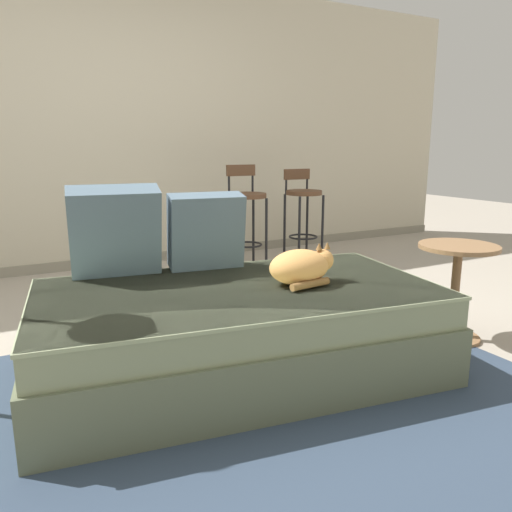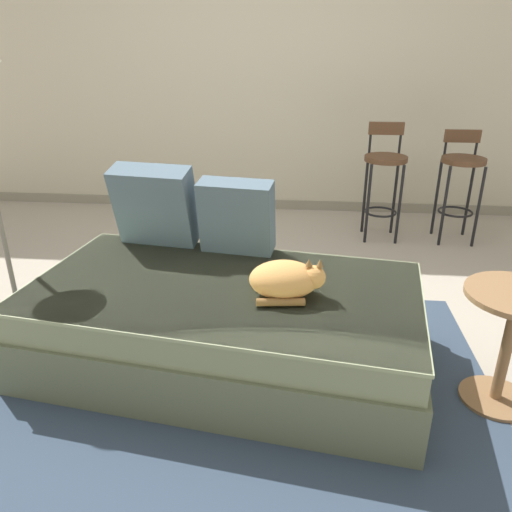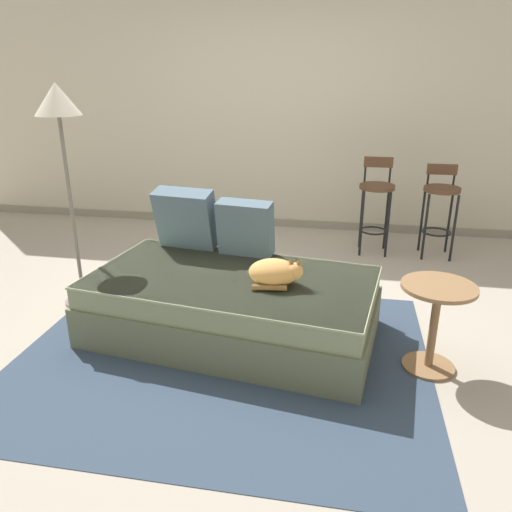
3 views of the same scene
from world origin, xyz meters
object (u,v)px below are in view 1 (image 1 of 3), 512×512
cat (302,266)px  couch (239,330)px  throw_pillow_corner (115,231)px  throw_pillow_middle (206,231)px  side_table (456,278)px  bar_stool_near_window (247,207)px  bar_stool_by_doorway (303,204)px

cat → couch: bearing=165.4°
throw_pillow_corner → cat: bearing=-36.6°
couch → throw_pillow_corner: 0.81m
throw_pillow_corner → cat: size_ratio=1.33×
throw_pillow_middle → side_table: throw_pillow_middle is taller
throw_pillow_middle → bar_stool_near_window: 1.80m
throw_pillow_middle → side_table: (1.28, -0.61, -0.29)m
cat → side_table: cat is taller
couch → cat: size_ratio=5.61×
couch → side_table: 1.32m
bar_stool_near_window → bar_stool_by_doorway: bar_stool_near_window is taller
throw_pillow_middle → couch: bearing=-91.7°
throw_pillow_middle → cat: throw_pillow_middle is taller
throw_pillow_middle → bar_stool_near_window: bar_stool_near_window is taller
throw_pillow_corner → bar_stool_by_doorway: size_ratio=0.54×
throw_pillow_corner → cat: throw_pillow_corner is taller
couch → bar_stool_by_doorway: size_ratio=2.30×
throw_pillow_corner → side_table: 1.91m
throw_pillow_corner → bar_stool_near_window: (1.48, 1.41, -0.11)m
bar_stool_by_doorway → side_table: bar_stool_by_doorway is taller
couch → throw_pillow_middle: size_ratio=4.78×
throw_pillow_middle → bar_stool_near_window: bearing=55.7°
side_table → bar_stool_near_window: bearing=97.4°
cat → side_table: size_ratio=0.65×
bar_stool_near_window → side_table: (0.27, -2.09, -0.20)m
couch → cat: 0.44m
cat → side_table: 1.01m
bar_stool_near_window → bar_stool_by_doorway: 0.60m
side_table → couch: bearing=171.7°
couch → bar_stool_by_doorway: (1.63, 1.90, 0.33)m
bar_stool_by_doorway → side_table: (-0.33, -2.09, -0.19)m
couch → bar_stool_near_window: bearing=61.8°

